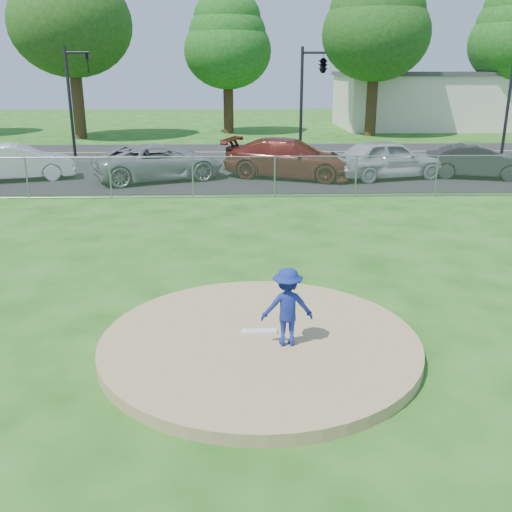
{
  "coord_description": "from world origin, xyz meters",
  "views": [
    {
      "loc": [
        -0.34,
        -8.73,
        4.54
      ],
      "look_at": [
        0.0,
        2.0,
        1.0
      ],
      "focal_mm": 40.0,
      "sensor_mm": 36.0,
      "label": 1
    }
  ],
  "objects_px": {
    "traffic_signal_center": "(321,67)",
    "pitcher": "(287,307)",
    "tree_left": "(69,7)",
    "parked_car_pearl": "(388,159)",
    "traffic_signal_left": "(74,92)",
    "traffic_cone": "(132,174)",
    "parked_car_darkred": "(290,158)",
    "parked_car_charcoal": "(477,161)",
    "parked_car_white": "(19,162)",
    "parked_car_gray": "(159,162)",
    "commercial_building": "(441,100)",
    "tree_right": "(377,19)",
    "tree_center": "(227,39)"
  },
  "relations": [
    {
      "from": "tree_right",
      "to": "commercial_building",
      "type": "bearing_deg",
      "value": 40.6
    },
    {
      "from": "parked_car_pearl",
      "to": "parked_car_charcoal",
      "type": "distance_m",
      "value": 3.9
    },
    {
      "from": "traffic_signal_left",
      "to": "traffic_signal_center",
      "type": "height_order",
      "value": "same"
    },
    {
      "from": "pitcher",
      "to": "parked_car_pearl",
      "type": "relative_size",
      "value": 0.27
    },
    {
      "from": "traffic_signal_left",
      "to": "parked_car_white",
      "type": "xyz_separation_m",
      "value": [
        -0.85,
        -6.3,
        -2.61
      ]
    },
    {
      "from": "tree_right",
      "to": "pitcher",
      "type": "height_order",
      "value": "tree_right"
    },
    {
      "from": "traffic_signal_left",
      "to": "parked_car_pearl",
      "type": "height_order",
      "value": "traffic_signal_left"
    },
    {
      "from": "tree_right",
      "to": "parked_car_darkred",
      "type": "distance_m",
      "value": 18.84
    },
    {
      "from": "traffic_signal_left",
      "to": "pitcher",
      "type": "bearing_deg",
      "value": -67.51
    },
    {
      "from": "parked_car_charcoal",
      "to": "pitcher",
      "type": "bearing_deg",
      "value": 163.45
    },
    {
      "from": "tree_left",
      "to": "parked_car_pearl",
      "type": "relative_size",
      "value": 2.55
    },
    {
      "from": "pitcher",
      "to": "traffic_cone",
      "type": "height_order",
      "value": "pitcher"
    },
    {
      "from": "tree_left",
      "to": "parked_car_gray",
      "type": "bearing_deg",
      "value": -64.68
    },
    {
      "from": "commercial_building",
      "to": "parked_car_charcoal",
      "type": "height_order",
      "value": "commercial_building"
    },
    {
      "from": "commercial_building",
      "to": "traffic_signal_center",
      "type": "bearing_deg",
      "value": -126.94
    },
    {
      "from": "parked_car_gray",
      "to": "parked_car_pearl",
      "type": "xyz_separation_m",
      "value": [
        9.79,
        0.06,
        0.09
      ]
    },
    {
      "from": "traffic_signal_center",
      "to": "tree_left",
      "type": "bearing_deg",
      "value": 148.98
    },
    {
      "from": "traffic_signal_center",
      "to": "commercial_building",
      "type": "bearing_deg",
      "value": 53.06
    },
    {
      "from": "traffic_signal_left",
      "to": "parked_car_charcoal",
      "type": "bearing_deg",
      "value": -18.82
    },
    {
      "from": "tree_left",
      "to": "traffic_cone",
      "type": "distance_m",
      "value": 19.0
    },
    {
      "from": "traffic_signal_center",
      "to": "parked_car_gray",
      "type": "distance_m",
      "value": 10.73
    },
    {
      "from": "commercial_building",
      "to": "tree_center",
      "type": "xyz_separation_m",
      "value": [
        -17.0,
        -4.0,
        4.31
      ]
    },
    {
      "from": "traffic_signal_left",
      "to": "traffic_cone",
      "type": "distance_m",
      "value": 8.71
    },
    {
      "from": "pitcher",
      "to": "parked_car_pearl",
      "type": "bearing_deg",
      "value": -112.8
    },
    {
      "from": "commercial_building",
      "to": "traffic_signal_left",
      "type": "xyz_separation_m",
      "value": [
        -24.76,
        -16.0,
        1.2
      ]
    },
    {
      "from": "parked_car_darkred",
      "to": "parked_car_pearl",
      "type": "height_order",
      "value": "parked_car_pearl"
    },
    {
      "from": "traffic_cone",
      "to": "parked_car_gray",
      "type": "bearing_deg",
      "value": 33.21
    },
    {
      "from": "pitcher",
      "to": "traffic_signal_left",
      "type": "bearing_deg",
      "value": -70.66
    },
    {
      "from": "traffic_signal_center",
      "to": "traffic_cone",
      "type": "relative_size",
      "value": 7.51
    },
    {
      "from": "traffic_signal_center",
      "to": "pitcher",
      "type": "xyz_separation_m",
      "value": [
        -3.53,
        -22.23,
        -3.75
      ]
    },
    {
      "from": "tree_center",
      "to": "tree_right",
      "type": "xyz_separation_m",
      "value": [
        10.0,
        -2.0,
        1.18
      ]
    },
    {
      "from": "pitcher",
      "to": "parked_car_white",
      "type": "bearing_deg",
      "value": -60.9
    },
    {
      "from": "traffic_cone",
      "to": "parked_car_charcoal",
      "type": "relative_size",
      "value": 0.17
    },
    {
      "from": "traffic_signal_left",
      "to": "parked_car_charcoal",
      "type": "relative_size",
      "value": 1.3
    },
    {
      "from": "traffic_signal_center",
      "to": "traffic_signal_left",
      "type": "bearing_deg",
      "value": 180.0
    },
    {
      "from": "tree_center",
      "to": "parked_car_white",
      "type": "xyz_separation_m",
      "value": [
        -8.61,
        -18.3,
        -5.72
      ]
    },
    {
      "from": "tree_left",
      "to": "traffic_signal_left",
      "type": "relative_size",
      "value": 2.24
    },
    {
      "from": "traffic_cone",
      "to": "parked_car_charcoal",
      "type": "distance_m",
      "value": 14.75
    },
    {
      "from": "traffic_signal_center",
      "to": "parked_car_darkred",
      "type": "xyz_separation_m",
      "value": [
        -2.07,
        -6.07,
        -3.77
      ]
    },
    {
      "from": "parked_car_darkred",
      "to": "parked_car_charcoal",
      "type": "relative_size",
      "value": 1.33
    },
    {
      "from": "traffic_signal_left",
      "to": "parked_car_pearl",
      "type": "xyz_separation_m",
      "value": [
        14.86,
        -6.39,
        -2.51
      ]
    },
    {
      "from": "tree_left",
      "to": "parked_car_pearl",
      "type": "height_order",
      "value": "tree_left"
    },
    {
      "from": "tree_right",
      "to": "parked_car_white",
      "type": "xyz_separation_m",
      "value": [
        -18.61,
        -16.3,
        -6.9
      ]
    },
    {
      "from": "tree_left",
      "to": "traffic_cone",
      "type": "relative_size",
      "value": 16.81
    },
    {
      "from": "traffic_cone",
      "to": "parked_car_darkred",
      "type": "bearing_deg",
      "value": 8.95
    },
    {
      "from": "pitcher",
      "to": "parked_car_gray",
      "type": "relative_size",
      "value": 0.24
    },
    {
      "from": "tree_right",
      "to": "parked_car_gray",
      "type": "distance_m",
      "value": 21.89
    },
    {
      "from": "parked_car_charcoal",
      "to": "traffic_cone",
      "type": "bearing_deg",
      "value": 107.38
    },
    {
      "from": "tree_right",
      "to": "parked_car_charcoal",
      "type": "distance_m",
      "value": 17.83
    },
    {
      "from": "pitcher",
      "to": "parked_car_white",
      "type": "height_order",
      "value": "pitcher"
    }
  ]
}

